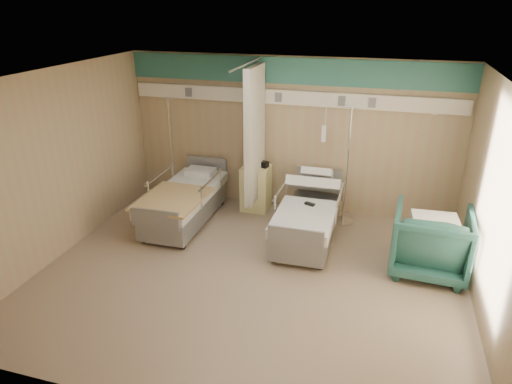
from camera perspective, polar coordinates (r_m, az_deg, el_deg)
ground at (r=6.72m, az=-0.71°, el=-10.29°), size 6.00×5.00×0.00m
room_walls at (r=6.14m, az=-0.39°, el=5.72°), size 6.04×5.04×2.82m
bed_right at (r=7.55m, az=6.51°, el=-3.70°), size 1.00×2.16×0.63m
bed_left at (r=8.15m, az=-8.90°, el=-1.75°), size 1.00×2.16×0.63m
bedside_cabinet at (r=8.53m, az=-0.01°, el=0.52°), size 0.50×0.48×0.85m
visitor_armchair at (r=7.02m, az=20.97°, el=-5.76°), size 1.11×1.14×0.98m
waffle_blanket at (r=6.77m, az=21.77°, el=-2.02°), size 0.65×0.58×0.07m
iv_stand_right at (r=8.16m, az=10.98°, el=-0.98°), size 0.37×0.37×2.09m
iv_stand_left at (r=9.02m, az=-10.20°, el=1.36°), size 0.36×0.36×2.02m
call_remote at (r=7.38m, az=6.72°, el=-1.50°), size 0.18×0.13×0.04m
tan_blanket at (r=7.63m, az=-10.43°, el=-0.85°), size 1.01×1.26×0.04m
toiletry_bag at (r=8.34m, az=0.88°, el=3.50°), size 0.22×0.18×0.11m
white_cup at (r=8.35m, az=-1.00°, el=3.64°), size 0.11×0.11×0.13m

